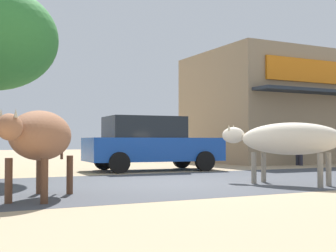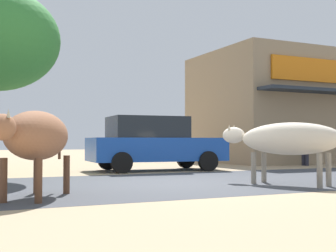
{
  "view_description": "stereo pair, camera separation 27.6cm",
  "coord_description": "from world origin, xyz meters",
  "px_view_note": "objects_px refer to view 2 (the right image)",
  "views": [
    {
      "loc": [
        -4.6,
        -8.93,
        0.9
      ],
      "look_at": [
        0.03,
        0.3,
        1.24
      ],
      "focal_mm": 49.45,
      "sensor_mm": 36.0,
      "label": 1
    },
    {
      "loc": [
        -4.35,
        -9.05,
        0.9
      ],
      "look_at": [
        0.03,
        0.3,
        1.24
      ],
      "focal_mm": 49.45,
      "sensor_mm": 36.0,
      "label": 2
    }
  ],
  "objects_px": {
    "cow_near_brown": "(37,136)",
    "parked_hatchback_car": "(154,143)",
    "cow_far_dark": "(286,139)",
    "pedestrian_by_shop": "(305,141)"
  },
  "relations": [
    {
      "from": "parked_hatchback_car",
      "to": "cow_near_brown",
      "type": "bearing_deg",
      "value": -128.54
    },
    {
      "from": "parked_hatchback_car",
      "to": "cow_near_brown",
      "type": "distance_m",
      "value": 7.04
    },
    {
      "from": "cow_far_dark",
      "to": "pedestrian_by_shop",
      "type": "relative_size",
      "value": 1.74
    },
    {
      "from": "cow_near_brown",
      "to": "parked_hatchback_car",
      "type": "bearing_deg",
      "value": 51.46
    },
    {
      "from": "parked_hatchback_car",
      "to": "cow_near_brown",
      "type": "relative_size",
      "value": 1.79
    },
    {
      "from": "cow_far_dark",
      "to": "pedestrian_by_shop",
      "type": "distance_m",
      "value": 7.94
    },
    {
      "from": "cow_far_dark",
      "to": "pedestrian_by_shop",
      "type": "bearing_deg",
      "value": 45.75
    },
    {
      "from": "cow_far_dark",
      "to": "cow_near_brown",
      "type": "bearing_deg",
      "value": -178.78
    },
    {
      "from": "parked_hatchback_car",
      "to": "pedestrian_by_shop",
      "type": "xyz_separation_m",
      "value": [
        6.18,
        0.28,
        0.05
      ]
    },
    {
      "from": "parked_hatchback_car",
      "to": "cow_near_brown",
      "type": "xyz_separation_m",
      "value": [
        -4.39,
        -5.51,
        0.13
      ]
    }
  ]
}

